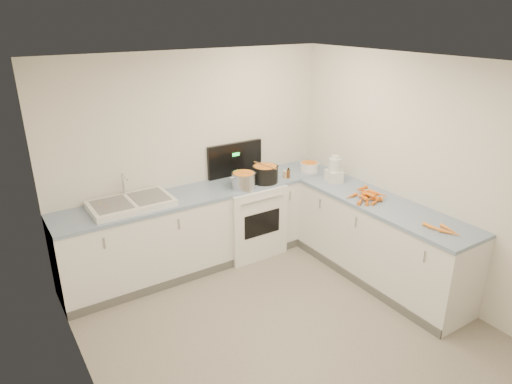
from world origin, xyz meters
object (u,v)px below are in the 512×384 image
mixing_bowl (309,167)px  extract_bottle (288,174)px  steel_pot (244,181)px  black_pot (265,175)px  stove (247,216)px  sink (131,203)px  food_processor (334,171)px  spice_jar (285,175)px

mixing_bowl → extract_bottle: bearing=-169.5°
steel_pot → black_pot: black_pot is taller
stove → sink: 1.54m
black_pot → extract_bottle: 0.33m
extract_bottle → food_processor: size_ratio=0.33×
extract_bottle → spice_jar: (-0.02, 0.03, -0.01)m
black_pot → extract_bottle: black_pot is taller
stove → black_pot: size_ratio=4.35×
stove → food_processor: bearing=-33.3°
steel_pot → mixing_bowl: (1.04, 0.06, -0.03)m
sink → spice_jar: bearing=-4.6°
stove → sink: (-1.45, 0.02, 0.50)m
stove → black_pot: bearing=-37.2°
spice_jar → black_pot: bearing=178.4°
sink → extract_bottle: (1.95, -0.19, 0.02)m
mixing_bowl → spice_jar: bearing=-174.2°
black_pot → mixing_bowl: 0.72m
mixing_bowl → food_processor: 0.49m
sink → black_pot: (1.62, -0.15, 0.05)m
black_pot → spice_jar: size_ratio=3.85×
black_pot → food_processor: 0.84m
extract_bottle → food_processor: food_processor is taller
black_pot → food_processor: (0.71, -0.45, 0.05)m
stove → mixing_bowl: size_ratio=5.57×
steel_pot → food_processor: (1.04, -0.42, 0.06)m
stove → black_pot: (0.17, -0.13, 0.56)m
extract_bottle → mixing_bowl: bearing=10.5°
stove → steel_pot: bearing=-133.0°
sink → steel_pot: (1.30, -0.18, 0.05)m
food_processor → extract_bottle: bearing=133.3°
stove → spice_jar: bearing=-16.5°
stove → mixing_bowl: 1.04m
stove → steel_pot: (-0.15, -0.16, 0.55)m
stove → food_processor: stove is taller
sink → extract_bottle: bearing=-5.5°
steel_pot → extract_bottle: (0.65, -0.01, -0.03)m
spice_jar → mixing_bowl: bearing=5.8°
mixing_bowl → extract_bottle: 0.40m
stove → mixing_bowl: (0.89, -0.10, 0.52)m
black_pot → sink: bearing=174.8°
mixing_bowl → extract_bottle: (-0.39, -0.07, -0.00)m
black_pot → mixing_bowl: (0.72, 0.03, -0.04)m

